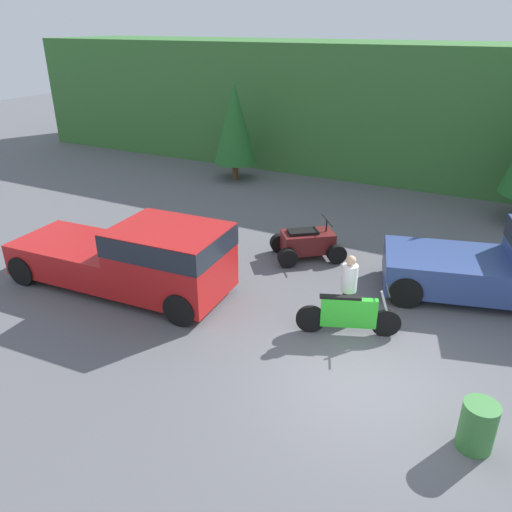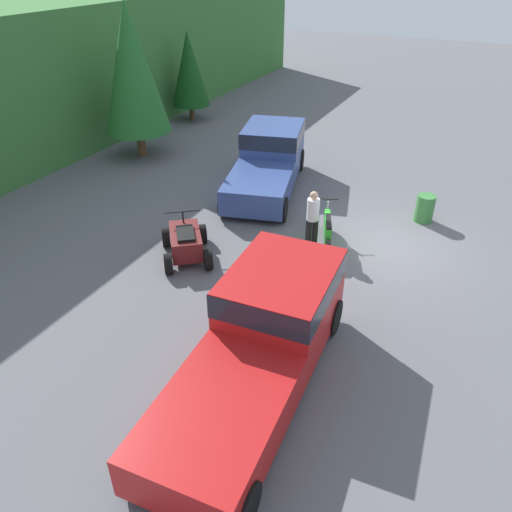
# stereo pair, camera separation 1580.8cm
# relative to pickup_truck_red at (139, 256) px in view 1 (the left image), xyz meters

# --- Properties ---
(ground_plane) EXTENTS (80.00, 80.00, 0.00)m
(ground_plane) POSITION_rel_pickup_truck_red_xyz_m (6.16, -1.01, -1.00)
(ground_plane) COLOR #5B5B60
(hillside_backdrop) EXTENTS (44.00, 6.00, 5.60)m
(hillside_backdrop) POSITION_rel_pickup_truck_red_xyz_m (6.16, 14.99, 1.79)
(hillside_backdrop) COLOR #387033
(hillside_backdrop) RESTS_ON ground_plane
(tree_left) EXTENTS (1.84, 1.84, 4.17)m
(tree_left) POSITION_rel_pickup_truck_red_xyz_m (-2.89, 10.08, 1.45)
(tree_left) COLOR brown
(tree_left) RESTS_ON ground_plane
(pickup_truck_red) EXTENTS (6.06, 2.50, 1.91)m
(pickup_truck_red) POSITION_rel_pickup_truck_red_xyz_m (0.00, 0.00, 0.00)
(pickup_truck_red) COLOR red
(pickup_truck_red) RESTS_ON ground_plane
(dirt_bike) EXTENTS (2.20, 1.05, 1.17)m
(dirt_bike) POSITION_rel_pickup_truck_red_xyz_m (5.38, 0.55, -0.52)
(dirt_bike) COLOR black
(dirt_bike) RESTS_ON ground_plane
(quad_atv) EXTENTS (2.40, 2.26, 1.17)m
(quad_atv) POSITION_rel_pickup_truck_red_xyz_m (3.04, 3.90, -0.55)
(quad_atv) COLOR black
(quad_atv) RESTS_ON ground_plane
(rider_person) EXTENTS (0.50, 0.50, 1.73)m
(rider_person) POSITION_rel_pickup_truck_red_xyz_m (5.21, 0.97, -0.06)
(rider_person) COLOR black
(rider_person) RESTS_ON ground_plane
(steel_barrel) EXTENTS (0.58, 0.58, 0.88)m
(steel_barrel) POSITION_rel_pickup_truck_red_xyz_m (8.27, -1.69, -0.56)
(steel_barrel) COLOR #387A38
(steel_barrel) RESTS_ON ground_plane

